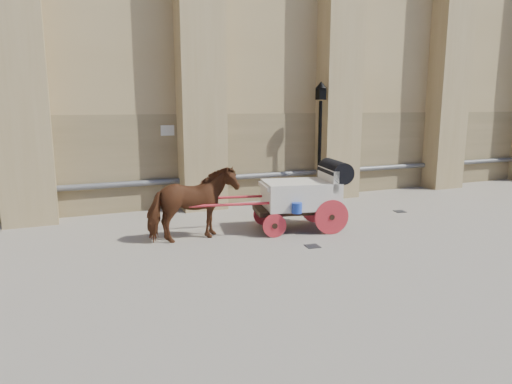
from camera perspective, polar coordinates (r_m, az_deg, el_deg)
name	(u,v)px	position (r m, az deg, el deg)	size (l,w,h in m)	color
ground	(280,233)	(11.92, 2.99, -5.16)	(90.00, 90.00, 0.00)	gray
horse	(193,204)	(11.17, -7.94, -1.55)	(0.98, 2.14, 1.81)	#582813
carriage	(306,193)	(12.15, 6.22, -0.10)	(4.33, 1.93, 1.84)	black
street_lamp	(320,138)	(15.66, 7.98, 6.64)	(0.38, 0.38, 4.05)	black
drain_grate_near	(312,246)	(10.89, 7.08, -6.74)	(0.32, 0.32, 0.01)	black
drain_grate_far	(400,211)	(14.95, 17.54, -2.33)	(0.32, 0.32, 0.01)	black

